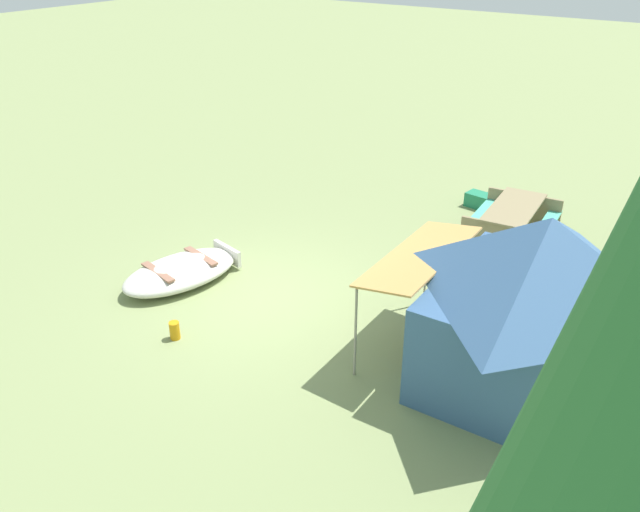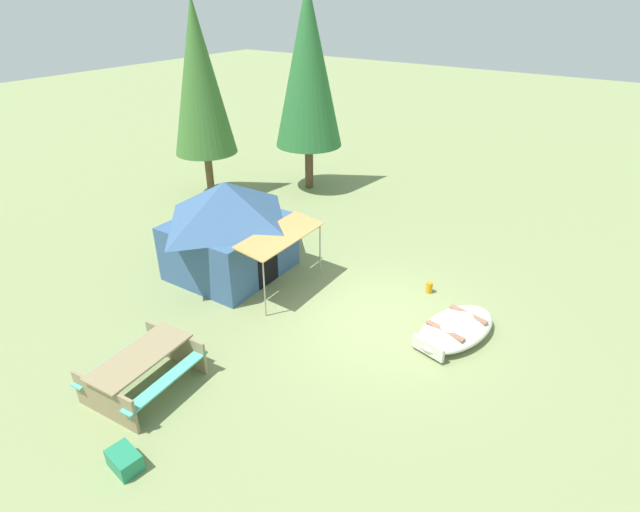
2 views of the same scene
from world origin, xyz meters
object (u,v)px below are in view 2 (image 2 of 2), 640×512
at_px(beached_rowboat, 456,328).
at_px(cooler_box, 125,460).
at_px(fuel_can, 429,287).
at_px(canvas_cabin_tent, 228,227).
at_px(pine_tree_far_center, 199,78).
at_px(picnic_table, 142,367).
at_px(pine_tree_back_left, 308,67).

relative_size(beached_rowboat, cooler_box, 4.35).
bearing_deg(cooler_box, fuel_can, -13.48).
distance_m(canvas_cabin_tent, pine_tree_far_center, 6.54).
height_order(canvas_cabin_tent, cooler_box, canvas_cabin_tent).
xyz_separation_m(beached_rowboat, picnic_table, (-4.92, 4.29, 0.29)).
xyz_separation_m(picnic_table, cooler_box, (-1.37, -1.24, -0.34)).
distance_m(picnic_table, pine_tree_far_center, 10.82).
height_order(fuel_can, pine_tree_back_left, pine_tree_back_left).
bearing_deg(canvas_cabin_tent, beached_rowboat, -83.70).
relative_size(fuel_can, pine_tree_back_left, 0.04).
xyz_separation_m(beached_rowboat, fuel_can, (1.35, 1.22, -0.06)).
bearing_deg(cooler_box, beached_rowboat, -25.83).
xyz_separation_m(cooler_box, pine_tree_back_left, (12.04, 5.04, 4.21)).
bearing_deg(canvas_cabin_tent, pine_tree_far_center, 50.78).
distance_m(canvas_cabin_tent, cooler_box, 6.48).
relative_size(cooler_box, pine_tree_far_center, 0.08).
xyz_separation_m(canvas_cabin_tent, picnic_table, (-4.26, -1.76, -0.81)).
bearing_deg(fuel_can, picnic_table, 153.93).
xyz_separation_m(pine_tree_back_left, pine_tree_far_center, (-2.67, 2.53, -0.26)).
relative_size(pine_tree_back_left, pine_tree_far_center, 1.07).
distance_m(cooler_box, pine_tree_far_center, 12.68).
height_order(picnic_table, pine_tree_back_left, pine_tree_back_left).
bearing_deg(pine_tree_far_center, pine_tree_back_left, -43.45).
xyz_separation_m(picnic_table, fuel_can, (6.28, -3.07, -0.36)).
xyz_separation_m(fuel_can, pine_tree_far_center, (1.72, 9.41, 3.96)).
distance_m(picnic_table, cooler_box, 1.88).
bearing_deg(beached_rowboat, pine_tree_far_center, 73.89).
xyz_separation_m(canvas_cabin_tent, fuel_can, (2.02, -4.83, -1.17)).
distance_m(canvas_cabin_tent, pine_tree_back_left, 7.39).
xyz_separation_m(canvas_cabin_tent, pine_tree_far_center, (3.74, 4.58, 2.79)).
xyz_separation_m(beached_rowboat, pine_tree_back_left, (5.74, 8.09, 4.16)).
height_order(picnic_table, cooler_box, picnic_table).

